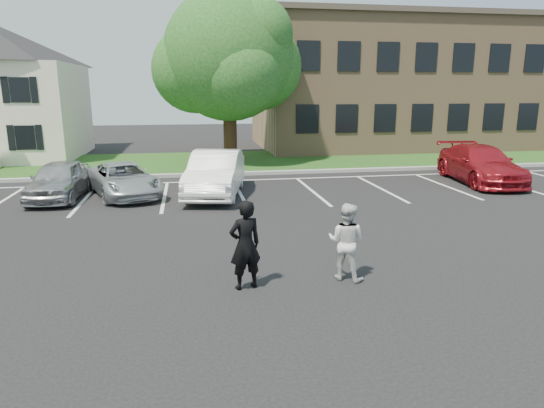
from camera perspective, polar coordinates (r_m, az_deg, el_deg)
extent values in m
plane|color=black|center=(10.73, 0.92, -7.74)|extent=(90.00, 90.00, 0.00)
cube|color=gray|center=(22.23, -4.87, 3.56)|extent=(40.00, 0.30, 0.15)
cube|color=#2C4B17|center=(26.17, -5.66, 4.96)|extent=(44.00, 8.00, 0.08)
cube|color=silver|center=(19.37, -29.29, 0.18)|extent=(0.12, 5.20, 0.01)
cube|color=silver|center=(18.61, -21.16, 0.53)|extent=(0.12, 5.20, 0.01)
cube|color=silver|center=(18.26, -12.52, 0.89)|extent=(0.12, 5.20, 0.01)
cube|color=silver|center=(18.33, -3.75, 1.24)|extent=(0.12, 5.20, 0.01)
cube|color=silver|center=(18.83, 4.75, 1.55)|extent=(0.12, 5.20, 0.01)
cube|color=silver|center=(19.71, 12.66, 1.80)|extent=(0.12, 5.20, 0.01)
cube|color=silver|center=(20.94, 19.77, 2.00)|extent=(0.12, 5.20, 0.01)
cube|color=silver|center=(22.44, 26.01, 2.15)|extent=(0.12, 5.20, 0.01)
cube|color=silver|center=(21.14, -0.77, 2.91)|extent=(34.00, 0.12, 0.01)
cube|color=#A5815C|center=(35.56, 17.11, 13.08)|extent=(22.00, 10.00, 8.00)
cube|color=#483E34|center=(35.82, 17.60, 19.72)|extent=(22.40, 10.40, 0.30)
cube|color=black|center=(27.66, 4.19, 9.95)|extent=(1.30, 0.06, 1.60)
cube|color=black|center=(27.67, 4.32, 16.99)|extent=(1.30, 0.06, 1.60)
cube|color=black|center=(28.31, 8.78, 9.91)|extent=(1.30, 0.06, 1.60)
cube|color=black|center=(28.31, 9.04, 16.79)|extent=(1.30, 0.06, 1.60)
cube|color=black|center=(29.12, 13.14, 9.81)|extent=(1.30, 0.06, 1.60)
cube|color=black|center=(29.12, 13.51, 16.50)|extent=(1.30, 0.06, 1.60)
cube|color=black|center=(30.08, 17.24, 9.67)|extent=(1.30, 0.06, 1.60)
cube|color=black|center=(30.09, 17.71, 16.14)|extent=(1.30, 0.06, 1.60)
cube|color=black|center=(31.19, 21.06, 9.50)|extent=(1.30, 0.06, 1.60)
cube|color=black|center=(31.19, 21.61, 15.72)|extent=(1.30, 0.06, 1.60)
cube|color=black|center=(32.42, 24.60, 9.30)|extent=(1.30, 0.06, 1.60)
cube|color=black|center=(32.42, 25.21, 15.28)|extent=(1.30, 0.06, 1.60)
cube|color=black|center=(33.77, 27.87, 9.08)|extent=(1.30, 0.06, 1.60)
cube|color=black|center=(33.77, 28.52, 14.82)|extent=(1.30, 0.06, 1.60)
cylinder|color=black|center=(25.80, -4.94, 8.35)|extent=(0.70, 0.70, 3.20)
sphere|color=#14461A|center=(25.75, -5.13, 17.02)|extent=(6.60, 6.60, 6.60)
sphere|color=#14461A|center=(26.60, -1.66, 15.87)|extent=(4.60, 4.60, 4.60)
sphere|color=#14461A|center=(26.02, -9.04, 15.33)|extent=(4.40, 4.40, 4.40)
sphere|color=#14461A|center=(24.25, -3.79, 15.14)|extent=(4.00, 4.00, 4.00)
sphere|color=#14461A|center=(27.31, -6.75, 17.41)|extent=(4.20, 4.20, 4.20)
sphere|color=#14461A|center=(25.06, -2.09, 19.23)|extent=(3.80, 3.80, 3.80)
imported|color=black|center=(9.51, -3.18, -4.84)|extent=(0.75, 0.60, 1.80)
imported|color=silver|center=(10.10, 8.72, -4.40)|extent=(1.00, 0.96, 1.62)
imported|color=#A7A7AC|center=(18.94, -23.72, 2.61)|extent=(1.85, 4.11, 1.37)
imported|color=silver|center=(18.66, -17.05, 2.76)|extent=(3.39, 4.77, 1.21)
imported|color=white|center=(18.06, -6.66, 3.60)|extent=(2.68, 5.19, 1.63)
imported|color=maroon|center=(22.23, 23.30, 4.32)|extent=(2.78, 5.51, 1.53)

